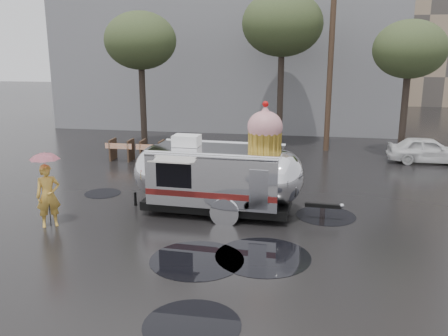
# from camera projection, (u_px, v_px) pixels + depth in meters

# --- Properties ---
(ground) EXTENTS (120.00, 120.00, 0.00)m
(ground) POSITION_uv_depth(u_px,v_px,m) (238.00, 263.00, 11.67)
(ground) COLOR black
(ground) RESTS_ON ground
(puddles) EXTENTS (9.53, 9.28, 0.01)m
(puddles) POSITION_uv_depth(u_px,v_px,m) (231.00, 250.00, 12.37)
(puddles) COLOR black
(puddles) RESTS_ON ground
(grey_building) EXTENTS (22.00, 12.00, 13.00)m
(grey_building) POSITION_uv_depth(u_px,v_px,m) (234.00, 29.00, 33.67)
(grey_building) COLOR slate
(grey_building) RESTS_ON ground
(utility_pole) EXTENTS (1.60, 0.28, 9.00)m
(utility_pole) POSITION_uv_depth(u_px,v_px,m) (331.00, 59.00, 23.46)
(utility_pole) COLOR #473323
(utility_pole) RESTS_ON ground
(tree_left) EXTENTS (3.64, 3.64, 6.95)m
(tree_left) POSITION_uv_depth(u_px,v_px,m) (140.00, 41.00, 23.94)
(tree_left) COLOR #382D26
(tree_left) RESTS_ON ground
(tree_mid) EXTENTS (4.20, 4.20, 8.03)m
(tree_mid) POSITION_uv_depth(u_px,v_px,m) (282.00, 24.00, 24.43)
(tree_mid) COLOR #382D26
(tree_mid) RESTS_ON ground
(tree_right) EXTENTS (3.36, 3.36, 6.42)m
(tree_right) POSITION_uv_depth(u_px,v_px,m) (410.00, 50.00, 21.80)
(tree_right) COLOR #382D26
(tree_right) RESTS_ON ground
(barricade_row) EXTENTS (4.30, 0.80, 1.00)m
(barricade_row) POSITION_uv_depth(u_px,v_px,m) (152.00, 151.00, 22.00)
(barricade_row) COLOR #473323
(barricade_row) RESTS_ON ground
(airstream_trailer) EXTENTS (6.84, 2.68, 3.68)m
(airstream_trailer) POSITION_uv_depth(u_px,v_px,m) (220.00, 173.00, 14.96)
(airstream_trailer) COLOR silver
(airstream_trailer) RESTS_ON ground
(person_left) EXTENTS (0.81, 0.76, 1.88)m
(person_left) POSITION_uv_depth(u_px,v_px,m) (48.00, 196.00, 13.86)
(person_left) COLOR gold
(person_left) RESTS_ON ground
(umbrella_pink) EXTENTS (1.04, 1.04, 2.26)m
(umbrella_pink) POSITION_uv_depth(u_px,v_px,m) (45.00, 164.00, 13.63)
(umbrella_pink) COLOR pink
(umbrella_pink) RESTS_ON ground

